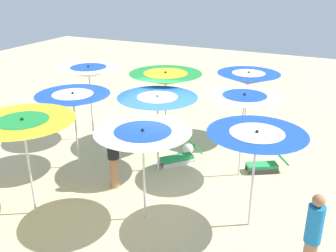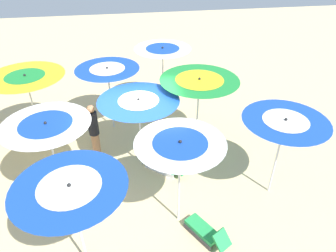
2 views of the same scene
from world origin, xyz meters
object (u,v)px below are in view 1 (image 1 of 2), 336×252
at_px(beach_umbrella_6, 23,127).
at_px(lounger_2, 148,143).
at_px(beach_umbrella_1, 244,101).
at_px(beach_umbrella_4, 158,104).
at_px(beach_umbrella_7, 73,100).
at_px(beach_umbrella_8, 89,72).
at_px(beachgoer_0, 113,154).
at_px(beach_umbrella_5, 166,79).
at_px(lounger_0, 265,165).
at_px(beachgoer_1, 313,236).
at_px(lounger_1, 180,157).
at_px(beach_umbrella_0, 256,139).
at_px(beach_ball, 188,149).
at_px(beach_umbrella_3, 143,139).
at_px(beach_umbrella_2, 248,79).

height_order(beach_umbrella_6, lounger_2, beach_umbrella_6).
xyz_separation_m(beach_umbrella_6, lounger_2, (-4.28, 0.72, -1.99)).
relative_size(beach_umbrella_1, beach_umbrella_4, 1.06).
distance_m(beach_umbrella_7, beach_umbrella_8, 2.07).
relative_size(beach_umbrella_4, beachgoer_0, 1.25).
height_order(beach_umbrella_5, lounger_0, beach_umbrella_5).
xyz_separation_m(beach_umbrella_8, beachgoer_1, (3.66, 7.38, -1.35)).
bearing_deg(lounger_2, beachgoer_0, -138.36).
bearing_deg(lounger_0, beachgoer_0, 5.64).
xyz_separation_m(lounger_1, beachgoer_1, (3.21, 3.99, 0.75)).
bearing_deg(lounger_2, beach_umbrella_8, 126.09).
xyz_separation_m(beach_umbrella_0, beachgoer_0, (-0.11, -3.62, -1.15)).
distance_m(lounger_1, lounger_2, 1.43).
relative_size(beach_umbrella_4, beach_ball, 6.84).
distance_m(lounger_0, lounger_2, 3.72).
height_order(beach_umbrella_3, lounger_0, beach_umbrella_3).
bearing_deg(beach_umbrella_1, beach_umbrella_4, -72.33).
xyz_separation_m(beach_umbrella_2, beach_umbrella_8, (2.22, -4.60, 0.22)).
bearing_deg(beach_ball, beach_umbrella_6, -24.30).
relative_size(beach_umbrella_1, beach_ball, 7.28).
bearing_deg(beach_umbrella_6, beachgoer_0, 150.28).
bearing_deg(beach_umbrella_5, beach_ball, 65.87).
distance_m(beach_umbrella_0, lounger_1, 3.83).
bearing_deg(beach_umbrella_2, lounger_2, -49.85).
relative_size(lounger_0, beach_ball, 3.60).
height_order(beach_umbrella_1, lounger_2, beach_umbrella_1).
bearing_deg(beach_umbrella_6, beachgoer_1, 95.26).
distance_m(beach_umbrella_2, beach_ball, 3.00).
xyz_separation_m(beach_umbrella_8, lounger_0, (-0.14, 5.77, -2.10)).
height_order(beach_umbrella_1, beach_ball, beach_umbrella_1).
height_order(beach_umbrella_5, lounger_1, beach_umbrella_5).
bearing_deg(beach_umbrella_4, beachgoer_0, -24.68).
bearing_deg(beach_umbrella_4, beach_umbrella_8, -109.57).
bearing_deg(beach_umbrella_7, beach_umbrella_6, 12.35).
bearing_deg(beach_umbrella_8, beach_umbrella_1, 85.87).
distance_m(beach_umbrella_2, lounger_1, 3.48).
distance_m(beach_umbrella_1, beach_umbrella_4, 2.28).
bearing_deg(beach_umbrella_1, beachgoer_0, -54.01).
bearing_deg(lounger_2, beach_umbrella_1, -63.99).
xyz_separation_m(beach_umbrella_2, beach_umbrella_6, (6.43, -3.26, 0.11)).
bearing_deg(beachgoer_1, beach_umbrella_1, 34.27).
bearing_deg(beach_umbrella_0, lounger_2, -123.13).
height_order(beach_umbrella_8, lounger_1, beach_umbrella_8).
height_order(beach_umbrella_7, beachgoer_1, beach_umbrella_7).
bearing_deg(beachgoer_1, lounger_1, 51.41).
bearing_deg(beach_umbrella_1, beach_umbrella_6, -44.85).
bearing_deg(lounger_0, beach_umbrella_1, 8.96).
relative_size(beach_umbrella_7, lounger_2, 1.87).
distance_m(beach_umbrella_6, beachgoer_1, 6.19).
distance_m(beach_umbrella_0, beach_umbrella_8, 6.50).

